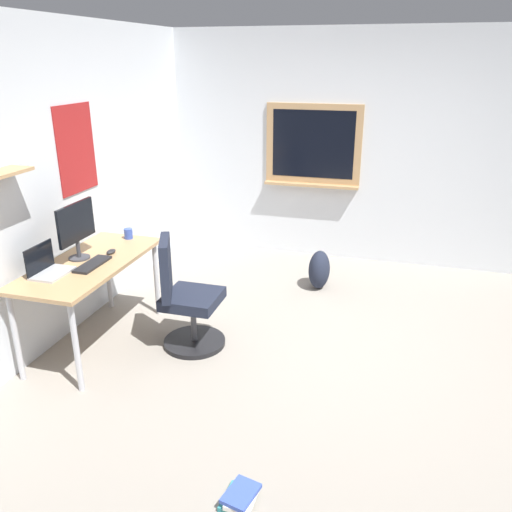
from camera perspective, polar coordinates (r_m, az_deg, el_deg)
The scene contains 12 objects.
ground_plane at distance 4.26m, azimuth 9.49°, elevation -11.80°, with size 5.20×5.20×0.00m, color gray.
wall_back at distance 4.62m, azimuth -21.32°, elevation 7.29°, with size 5.00×0.30×2.60m.
wall_right at distance 6.11m, azimuth 12.91°, elevation 11.21°, with size 0.22×5.00×2.60m.
desk at distance 4.43m, azimuth -17.71°, elevation -1.49°, with size 1.39×0.63×0.75m.
office_chair at distance 4.33m, azimuth -7.80°, elevation -4.91°, with size 0.53×0.55×0.95m.
laptop at distance 4.23m, azimuth -21.88°, elevation -1.15°, with size 0.31×0.21×0.23m.
monitor_primary at distance 4.40m, azimuth -19.07°, elevation 3.02°, with size 0.46×0.17×0.46m.
keyboard at distance 4.30m, azimuth -17.46°, elevation -0.87°, with size 0.37×0.13×0.02m, color black.
computer_mouse at distance 4.52m, azimuth -15.58°, elevation 0.48°, with size 0.10×0.06×0.03m, color #262628.
coffee_mug at distance 4.84m, azimuth -13.80°, elevation 2.39°, with size 0.08×0.08×0.09m, color #334CA5.
backpack at distance 5.48m, azimuth 6.93°, elevation -1.49°, with size 0.32×0.22×0.41m, color #1E2333.
book_stack_on_floor at distance 3.13m, azimuth -1.76°, elevation -24.84°, with size 0.24×0.20×0.08m.
Camera 1 is at (-3.58, -0.32, 2.28)m, focal length 36.53 mm.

